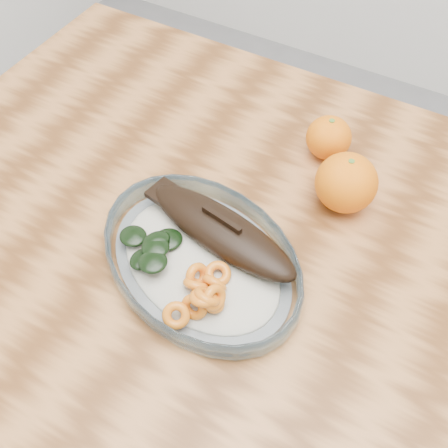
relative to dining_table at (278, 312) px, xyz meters
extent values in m
cube|color=#5D3416|center=(0.00, 0.00, 0.08)|extent=(1.20, 0.80, 0.04)
cylinder|color=brown|center=(-0.54, 0.34, -0.30)|extent=(0.06, 0.06, 0.71)
ellipsoid|color=white|center=(-0.10, -0.04, 0.10)|extent=(0.63, 0.54, 0.01)
torus|color=#7FA9C4|center=(-0.10, -0.04, 0.11)|extent=(0.68, 0.68, 0.03)
ellipsoid|color=silver|center=(-0.10, -0.04, 0.12)|extent=(0.56, 0.48, 0.02)
ellipsoid|color=black|center=(-0.09, 0.00, 0.15)|extent=(0.24, 0.11, 0.04)
ellipsoid|color=black|center=(-0.09, 0.00, 0.14)|extent=(0.20, 0.09, 0.02)
cube|color=black|center=(-0.19, 0.02, 0.15)|extent=(0.05, 0.05, 0.01)
cube|color=black|center=(-0.09, 0.00, 0.17)|extent=(0.06, 0.02, 0.02)
torus|color=#D1650F|center=(-0.08, -0.07, 0.14)|extent=(0.03, 0.03, 0.04)
torus|color=#D1650F|center=(-0.05, -0.09, 0.14)|extent=(0.05, 0.05, 0.03)
torus|color=#D1650F|center=(-0.06, -0.07, 0.14)|extent=(0.04, 0.03, 0.04)
torus|color=#D1650F|center=(-0.08, -0.13, 0.14)|extent=(0.04, 0.04, 0.03)
torus|color=#D1650F|center=(-0.07, -0.11, 0.14)|extent=(0.04, 0.03, 0.04)
torus|color=#D1650F|center=(-0.06, -0.06, 0.14)|extent=(0.04, 0.04, 0.03)
torus|color=#D1650F|center=(-0.08, -0.08, 0.14)|extent=(0.04, 0.03, 0.04)
torus|color=#D1650F|center=(-0.06, -0.10, 0.15)|extent=(0.04, 0.04, 0.03)
torus|color=#D1650F|center=(-0.05, -0.09, 0.15)|extent=(0.03, 0.03, 0.04)
torus|color=#D1650F|center=(-0.05, -0.10, 0.15)|extent=(0.04, 0.04, 0.04)
ellipsoid|color=black|center=(-0.19, -0.06, 0.14)|extent=(0.04, 0.04, 0.01)
ellipsoid|color=black|center=(-0.15, -0.04, 0.14)|extent=(0.05, 0.05, 0.01)
ellipsoid|color=black|center=(-0.16, -0.08, 0.14)|extent=(0.03, 0.04, 0.01)
ellipsoid|color=black|center=(-0.15, -0.05, 0.15)|extent=(0.04, 0.04, 0.01)
ellipsoid|color=black|center=(-0.15, -0.06, 0.15)|extent=(0.05, 0.05, 0.01)
ellipsoid|color=black|center=(-0.14, -0.08, 0.15)|extent=(0.05, 0.05, 0.01)
sphere|color=#E94604|center=(0.02, 0.15, 0.14)|extent=(0.08, 0.08, 0.08)
sphere|color=#E94604|center=(-0.04, 0.23, 0.13)|extent=(0.07, 0.07, 0.07)
camera|label=1|loc=(0.13, -0.38, 0.69)|focal=45.00mm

